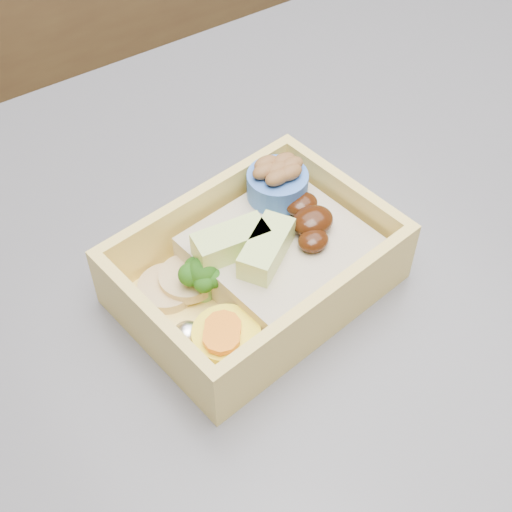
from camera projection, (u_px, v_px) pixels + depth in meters
bento_box at (260, 261)px, 0.44m from camera, size 0.18×0.14×0.06m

